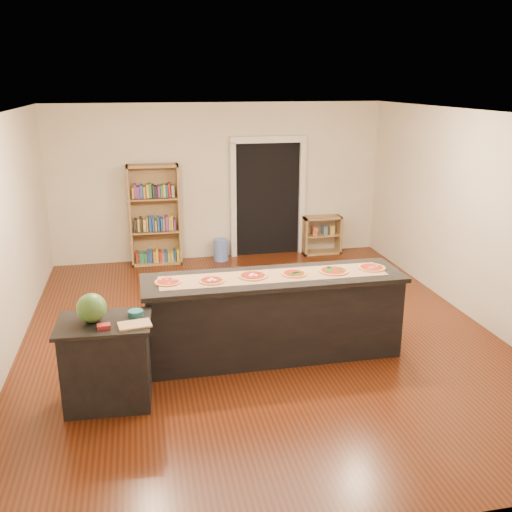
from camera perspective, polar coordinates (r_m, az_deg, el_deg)
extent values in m
cube|color=beige|center=(7.05, 0.33, 2.64)|extent=(6.00, 7.00, 2.80)
cube|color=#4E210D|center=(7.52, 0.31, -7.72)|extent=(6.00, 7.00, 0.01)
cube|color=white|center=(6.83, 0.35, 14.05)|extent=(6.00, 7.00, 0.01)
cube|color=black|center=(10.63, 1.15, 5.69)|extent=(1.20, 0.02, 2.10)
cube|color=silver|center=(10.46, -2.28, 5.49)|extent=(0.10, 0.08, 2.10)
cube|color=silver|center=(10.75, 4.60, 5.77)|extent=(0.10, 0.08, 2.10)
cube|color=silver|center=(10.42, 1.25, 11.58)|extent=(1.40, 0.08, 0.12)
cube|color=black|center=(6.78, 1.76, -6.24)|extent=(2.96, 0.74, 0.95)
cube|color=black|center=(6.60, 1.80, -2.24)|extent=(3.04, 0.82, 0.05)
cube|color=black|center=(6.03, -14.65, -10.45)|extent=(0.83, 0.59, 0.86)
cube|color=black|center=(5.84, -14.98, -6.52)|extent=(0.91, 0.67, 0.04)
cube|color=#9E7C4D|center=(10.22, -10.10, 4.04)|extent=(0.89, 0.32, 1.78)
cube|color=#9E7C4D|center=(10.88, 6.58, 2.11)|extent=(0.72, 0.31, 0.72)
cylinder|color=#5C7BCE|center=(10.44, -3.54, 0.63)|extent=(0.27, 0.27, 0.40)
cube|color=#A88157|center=(6.60, 1.79, -1.99)|extent=(2.64, 0.48, 0.00)
sphere|color=#144214|center=(5.79, -16.12, -5.02)|extent=(0.29, 0.29, 0.29)
cube|color=tan|center=(5.66, -12.04, -6.74)|extent=(0.34, 0.25, 0.02)
cube|color=maroon|center=(5.66, -14.98, -6.83)|extent=(0.13, 0.10, 0.04)
cylinder|color=#195966|center=(5.88, -11.95, -5.62)|extent=(0.15, 0.15, 0.06)
cylinder|color=#B99447|center=(6.44, -8.80, -2.58)|extent=(0.29, 0.29, 0.02)
cylinder|color=#A5190C|center=(6.44, -8.81, -2.50)|extent=(0.24, 0.24, 0.00)
cylinder|color=#B99447|center=(6.43, -4.45, -2.47)|extent=(0.30, 0.30, 0.02)
cylinder|color=#A5190C|center=(6.42, -4.45, -2.39)|extent=(0.25, 0.25, 0.00)
cylinder|color=#B99447|center=(6.56, -0.32, -1.99)|extent=(0.32, 0.32, 0.02)
cylinder|color=#A5190C|center=(6.56, -0.32, -1.92)|extent=(0.27, 0.27, 0.00)
cylinder|color=#B99447|center=(6.65, 3.83, -1.78)|extent=(0.30, 0.30, 0.02)
cylinder|color=#A5190C|center=(6.64, 3.84, -1.70)|extent=(0.24, 0.24, 0.00)
cylinder|color=#B99447|center=(6.79, 7.77, -1.47)|extent=(0.34, 0.34, 0.02)
cylinder|color=#A5190C|center=(6.79, 7.77, -1.40)|extent=(0.28, 0.28, 0.00)
cylinder|color=#B99447|center=(6.98, 11.49, -1.15)|extent=(0.34, 0.34, 0.02)
cylinder|color=#A5190C|center=(6.98, 11.49, -1.08)|extent=(0.28, 0.28, 0.00)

